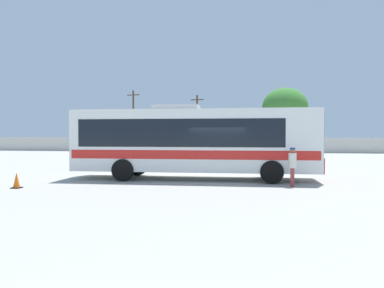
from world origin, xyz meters
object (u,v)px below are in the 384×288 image
Objects in this scene: utility_pole_near at (133,119)px; roadside_tree_midright at (285,107)px; coach_bus_white_red at (192,140)px; attendant_by_bus_door at (292,164)px; parked_car_leftmost_dark_blue at (115,147)px; parked_car_third_silver at (227,147)px; roadside_tree_midleft at (237,120)px; utility_pole_far at (197,122)px; parked_car_second_grey at (163,147)px; traffic_cone_on_apron at (17,181)px; roadside_tree_left at (154,123)px.

roadside_tree_midright reaches higher than utility_pole_near.
coach_bus_white_red is 33.11m from roadside_tree_midright.
parked_car_leftmost_dark_blue is at bearing 124.84° from attendant_by_bus_door.
utility_pole_near is (-17.85, 32.61, 3.36)m from attendant_by_bus_door.
coach_bus_white_red is 5.06m from attendant_by_bus_door.
parked_car_third_silver is (13.20, 0.38, -0.01)m from parked_car_leftmost_dark_blue.
roadside_tree_midleft is at bearing 88.76° from coach_bus_white_red.
utility_pole_far is at bearing 105.55° from attendant_by_bus_door.
attendant_by_bus_door is 28.04m from parked_car_second_grey.
roadside_tree_midleft is at bearing 158.21° from roadside_tree_midright.
parked_car_leftmost_dark_blue is 1.01× the size of parked_car_second_grey.
utility_pole_near reaches higher than utility_pole_far.
coach_bus_white_red is 1.97× the size of roadside_tree_midleft.
traffic_cone_on_apron is (-6.62, -28.19, -0.44)m from parked_car_third_silver.
utility_pole_far reaches higher than parked_car_leftmost_dark_blue.
coach_bus_white_red is 2.54× the size of parked_car_second_grey.
parked_car_second_grey is at bearing 91.58° from traffic_cone_on_apron.
parked_car_second_grey is at bearing -69.27° from roadside_tree_left.
attendant_by_bus_door is 0.27× the size of roadside_tree_midleft.
coach_bus_white_red is 30.51m from utility_pole_far.
roadside_tree_midright is (7.06, 8.10, 5.06)m from parked_car_third_silver.
utility_pole_far is 11.51× the size of traffic_cone_on_apron.
parked_car_second_grey is 0.56× the size of roadside_tree_midright.
parked_car_leftmost_dark_blue is at bearing -102.06° from roadside_tree_left.
parked_car_leftmost_dark_blue reaches higher than traffic_cone_on_apron.
roadside_tree_midright reaches higher than coach_bus_white_red.
attendant_by_bus_door is 36.85m from roadside_tree_midleft.
utility_pole_near is at bearing 90.98° from parked_car_leftmost_dark_blue.
utility_pole_far is at bearing -25.68° from roadside_tree_left.
utility_pole_near is at bearing -176.23° from roadside_tree_midright.
traffic_cone_on_apron is (0.77, -27.72, -0.49)m from parked_car_second_grey.
roadside_tree_left reaches higher than traffic_cone_on_apron.
utility_pole_far is 11.76m from roadside_tree_midright.
parked_car_third_silver is 0.62× the size of utility_pole_far.
parked_car_second_grey is 1.02× the size of parked_car_third_silver.
parked_car_second_grey is at bearing 107.25° from coach_bus_white_red.
coach_bus_white_red is 35.21m from roadside_tree_left.
utility_pole_near is at bearing -130.08° from roadside_tree_left.
roadside_tree_left is at bearing 49.92° from utility_pole_near.
utility_pole_far is (-4.29, 30.14, 1.93)m from coach_bus_white_red.
coach_bus_white_red is at bearing 158.13° from attendant_by_bus_door.
roadside_tree_midleft reaches higher than attendant_by_bus_door.
roadside_tree_midleft is at bearing 41.83° from utility_pole_far.
parked_car_second_grey is 0.78× the size of roadside_tree_midleft.
traffic_cone_on_apron is at bearing -79.14° from utility_pole_near.
utility_pole_far is at bearing -138.17° from roadside_tree_midleft.
parked_car_leftmost_dark_blue is at bearing -178.36° from parked_car_third_silver.
traffic_cone_on_apron is at bearing -147.37° from coach_bus_white_red.
roadside_tree_midleft is (8.06, 11.12, 3.40)m from parked_car_second_grey.
roadside_tree_midleft is 39.71m from traffic_cone_on_apron.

